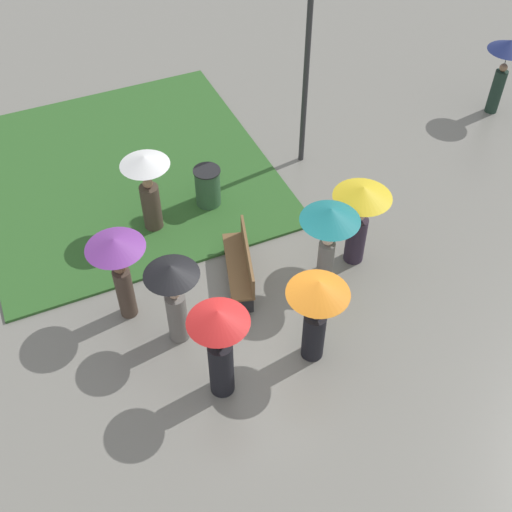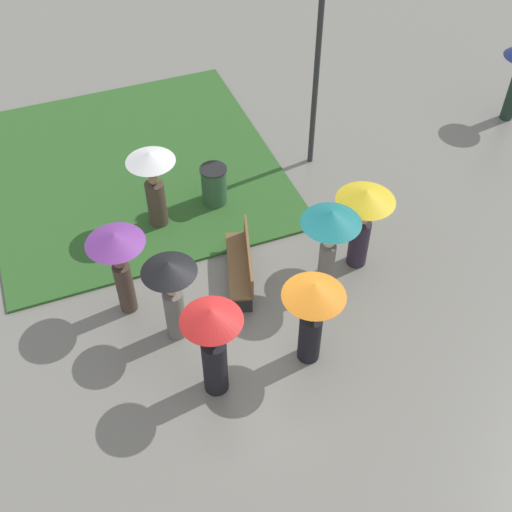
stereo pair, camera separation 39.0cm
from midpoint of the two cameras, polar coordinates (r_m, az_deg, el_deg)
name	(u,v)px [view 1 (the left image)]	position (r m, az deg, el deg)	size (l,w,h in m)	color
ground_plane	(247,337)	(11.34, -1.83, -7.22)	(90.00, 90.00, 0.00)	slate
lawn_patch_near	(123,171)	(14.92, -12.45, 7.40)	(6.71, 6.26, 0.06)	#2D5B26
park_bench	(242,264)	(11.84, -2.22, -0.70)	(1.76, 0.89, 0.90)	brown
lamp_post	(308,38)	(13.40, 3.80, 18.78)	(0.32, 0.32, 4.67)	#2D2D30
trash_bin	(208,188)	(13.49, -5.14, 6.06)	(0.57, 0.57, 0.93)	#335638
crowd_person_orange	(317,305)	(10.13, 4.33, -4.37)	(1.02, 1.02, 1.84)	black
crowd_person_teal	(329,228)	(11.13, 5.52, 2.49)	(1.06, 1.06, 1.90)	slate
crowd_person_purple	(118,262)	(10.96, -13.13, -0.50)	(1.00, 1.00, 1.86)	#47382D
crowd_person_yellow	(360,210)	(11.83, 8.32, 4.04)	(1.08, 1.08, 1.80)	#2D2333
crowd_person_white	(148,184)	(12.65, -10.47, 6.31)	(0.96, 0.96, 1.81)	#47382D
crowd_person_black	(174,291)	(10.53, -8.37, -3.11)	(0.91, 0.91, 1.80)	slate
crowd_person_red	(220,341)	(9.71, -4.42, -7.53)	(0.95, 0.95, 1.99)	black
lone_walker_far_path	(506,59)	(16.86, 20.70, 16.03)	(1.00, 1.00, 1.91)	#1E3328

